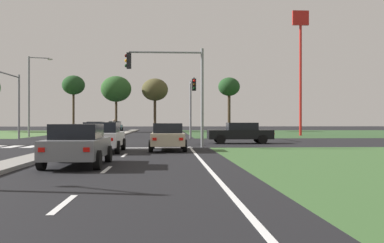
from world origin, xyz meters
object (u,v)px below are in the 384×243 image
(car_silver_fifth, at_px, (96,128))
(fastfood_pole_sign, at_px, (300,46))
(pedestrian_at_median, at_px, (114,126))
(treeline_fifth, at_px, (155,90))
(treeline_fourth, at_px, (116,89))
(traffic_signal_far_right, at_px, (192,97))
(car_teal_sixth, at_px, (115,126))
(traffic_signal_near_right, at_px, (175,79))
(traffic_signal_far_left, at_px, (11,93))
(car_grey_second, at_px, (78,144))
(treeline_third, at_px, (73,86))
(car_beige_seventh, at_px, (168,136))
(car_white_third, at_px, (103,137))
(treeline_sixth, at_px, (229,88))
(car_black_fourth, at_px, (240,133))
(street_lamp_third, at_px, (31,91))

(car_silver_fifth, relative_size, fastfood_pole_sign, 0.32)
(pedestrian_at_median, xyz_separation_m, treeline_fifth, (3.55, 23.44, 5.34))
(car_silver_fifth, bearing_deg, treeline_fifth, -106.83)
(treeline_fourth, xyz_separation_m, treeline_fifth, (5.92, 0.77, -0.05))
(car_silver_fifth, height_order, traffic_signal_far_right, traffic_signal_far_right)
(car_teal_sixth, relative_size, pedestrian_at_median, 2.82)
(traffic_signal_near_right, bearing_deg, treeline_fifth, 93.16)
(traffic_signal_near_right, height_order, fastfood_pole_sign, fastfood_pole_sign)
(traffic_signal_far_left, bearing_deg, treeline_fifth, 70.36)
(car_grey_second, xyz_separation_m, car_silver_fifth, (-4.72, 33.42, 0.02))
(car_silver_fifth, distance_m, pedestrian_at_median, 4.37)
(car_grey_second, xyz_separation_m, treeline_third, (-10.33, 48.73, 5.97))
(car_beige_seventh, height_order, traffic_signal_far_left, traffic_signal_far_left)
(car_grey_second, xyz_separation_m, car_teal_sixth, (-4.60, 50.61, 0.04))
(car_teal_sixth, height_order, treeline_third, treeline_third)
(car_beige_seventh, xyz_separation_m, pedestrian_at_median, (-5.47, 21.54, 0.37))
(traffic_signal_far_right, bearing_deg, car_grey_second, -103.58)
(treeline_fourth, bearing_deg, car_white_third, -84.35)
(car_beige_seventh, height_order, fastfood_pole_sign, fastfood_pole_sign)
(traffic_signal_near_right, bearing_deg, car_silver_fifth, 110.23)
(treeline_fifth, xyz_separation_m, treeline_sixth, (11.62, -0.30, 0.40))
(traffic_signal_near_right, bearing_deg, fastfood_pole_sign, 56.24)
(traffic_signal_far_right, bearing_deg, car_silver_fifth, 130.93)
(traffic_signal_far_left, bearing_deg, car_grey_second, -65.64)
(traffic_signal_near_right, distance_m, fastfood_pole_sign, 26.28)
(car_white_third, bearing_deg, traffic_signal_far_right, 69.78)
(car_silver_fifth, distance_m, treeline_third, 17.36)
(traffic_signal_far_right, xyz_separation_m, treeline_sixth, (7.61, 31.08, 3.19))
(car_teal_sixth, bearing_deg, car_silver_fifth, 89.60)
(car_beige_seventh, bearing_deg, car_teal_sixth, 100.44)
(traffic_signal_far_right, distance_m, treeline_fourth, 32.30)
(car_black_fourth, distance_m, treeline_third, 38.76)
(fastfood_pole_sign, bearing_deg, car_beige_seventh, -121.66)
(pedestrian_at_median, height_order, treeline_fifth, treeline_fifth)
(car_black_fourth, distance_m, traffic_signal_near_right, 7.39)
(pedestrian_at_median, distance_m, treeline_sixth, 28.26)
(traffic_signal_near_right, height_order, treeline_sixth, treeline_sixth)
(car_grey_second, bearing_deg, traffic_signal_near_right, 71.37)
(car_teal_sixth, bearing_deg, traffic_signal_far_left, 79.51)
(car_teal_sixth, distance_m, treeline_third, 8.46)
(treeline_third, distance_m, treeline_fifth, 12.46)
(traffic_signal_near_right, relative_size, treeline_third, 0.73)
(car_grey_second, xyz_separation_m, street_lamp_third, (-10.64, 29.89, 3.86))
(car_teal_sixth, height_order, traffic_signal_near_right, traffic_signal_near_right)
(car_silver_fifth, xyz_separation_m, traffic_signal_far_left, (-5.19, -11.52, 3.20))
(car_white_third, relative_size, traffic_signal_far_right, 0.81)
(treeline_fifth, relative_size, treeline_sixth, 0.98)
(car_teal_sixth, xyz_separation_m, treeline_sixth, (17.50, 2.35, 6.06))
(car_teal_sixth, xyz_separation_m, treeline_third, (-5.73, -1.88, 5.93))
(car_beige_seventh, relative_size, street_lamp_third, 0.57)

